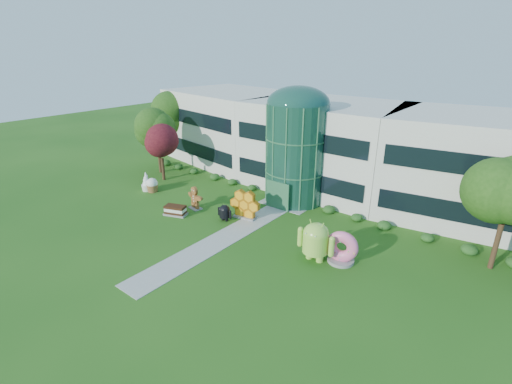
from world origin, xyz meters
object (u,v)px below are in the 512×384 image
Objects in this scene: android_green at (316,239)px; android_black at (225,212)px; gingerbread at (195,198)px; donut at (342,246)px.

android_green is 9.84m from android_black.
gingerbread is (-4.07, 0.17, 0.27)m from android_black.
android_black is at bearing 167.15° from donut.
donut is (11.43, 0.24, 0.39)m from android_black.
android_green reaches higher than gingerbread.
gingerbread is at bearing 166.19° from donut.
android_green reaches higher than donut.
donut is (1.66, 0.98, -0.48)m from android_green.
gingerbread reaches higher than android_black.
donut is 15.50m from gingerbread.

